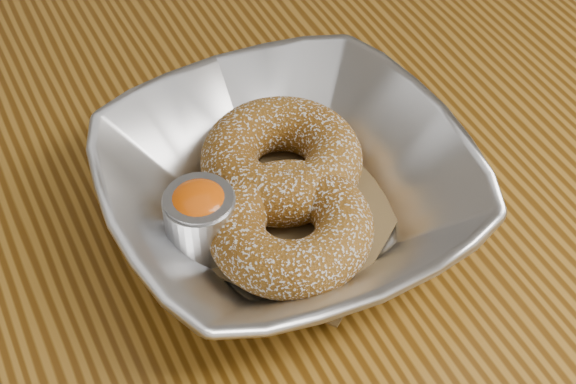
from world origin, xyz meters
name	(u,v)px	position (x,y,z in m)	size (l,w,h in m)	color
table	(252,333)	(0.00, 0.00, 0.65)	(1.20, 0.80, 0.75)	brown
serving_bowl	(288,191)	(0.04, 0.01, 0.78)	(0.25, 0.25, 0.06)	silver
parchment	(288,212)	(0.04, 0.01, 0.76)	(0.14, 0.14, 0.00)	brown
donut_back	(282,159)	(0.05, 0.04, 0.78)	(0.12, 0.12, 0.04)	brown
donut_front	(290,227)	(0.03, -0.02, 0.78)	(0.11, 0.11, 0.04)	brown
ramekin	(200,218)	(-0.03, 0.01, 0.79)	(0.05, 0.05, 0.05)	silver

